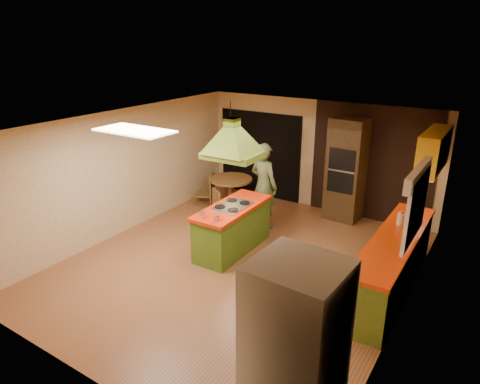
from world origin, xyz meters
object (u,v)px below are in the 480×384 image
Objects in this scene: kitchen_island at (233,228)px; canister_large at (413,204)px; refrigerator at (295,356)px; wall_oven at (346,170)px; man at (264,186)px; dining_table at (231,187)px.

canister_large reaches higher than kitchen_island.
wall_oven is at bearing 108.13° from refrigerator.
refrigerator is 5.80m from wall_oven.
kitchen_island is 0.98× the size of man.
kitchen_island is 1.32m from man.
refrigerator reaches higher than kitchen_island.
wall_oven reaches higher than kitchen_island.
refrigerator reaches higher than man.
dining_table is 4.03m from canister_large.
wall_oven is at bearing 147.19° from canister_large.
refrigerator is 4.57m from canister_large.
kitchen_island is at bearing -55.31° from dining_table.
wall_oven reaches higher than man.
man is 5.08m from refrigerator.
man reaches higher than kitchen_island.
refrigerator is (2.72, -3.02, 0.54)m from kitchen_island.
wall_oven is 2.28× the size of dining_table.
kitchen_island is 2.09m from dining_table.
wall_oven reaches higher than canister_large.
dining_table is 4.85× the size of canister_large.
man is at bearing -173.82° from canister_large.
wall_oven reaches higher than dining_table.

